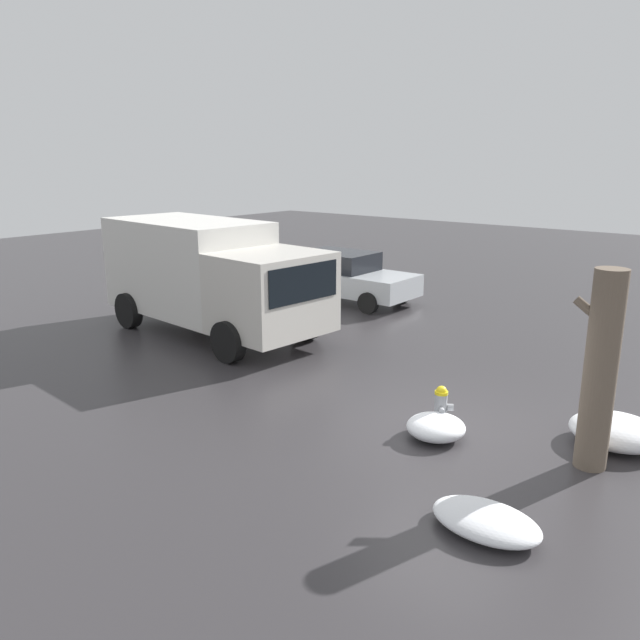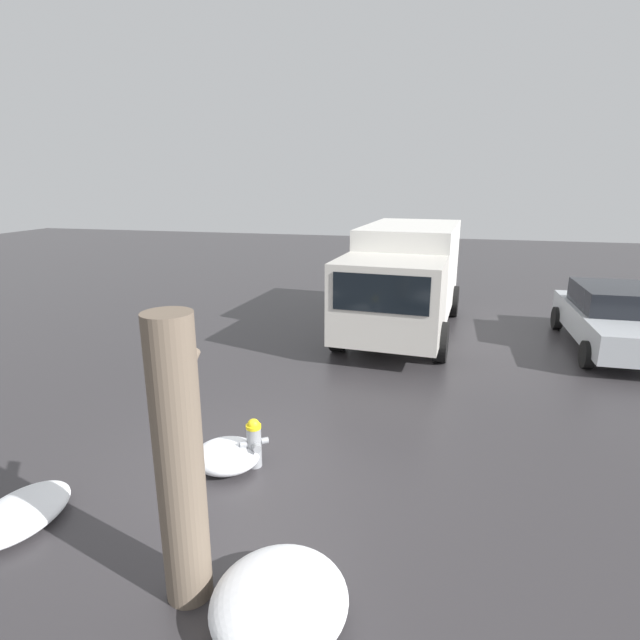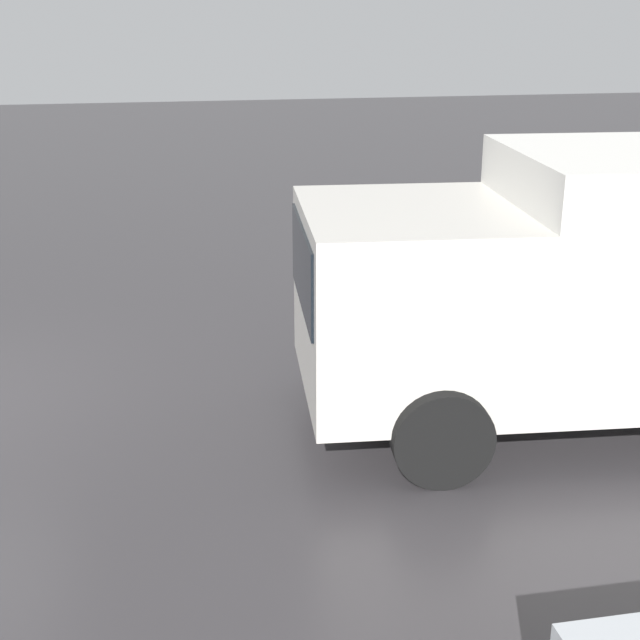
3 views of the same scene
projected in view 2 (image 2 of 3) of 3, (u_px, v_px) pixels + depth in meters
ground_plane at (255, 465)px, 7.03m from camera, size 60.00×60.00×0.00m
fire_hydrant at (254, 442)px, 6.92m from camera, size 0.35×0.38×0.72m
tree_trunk at (180, 463)px, 4.48m from camera, size 0.67×0.44×2.83m
delivery_truck at (405, 275)px, 12.99m from camera, size 6.37×2.99×2.72m
parked_car at (614, 318)px, 11.74m from camera, size 4.44×2.02×1.47m
snow_pile_by_hydrant at (227, 456)px, 6.94m from camera, size 0.91×0.92×0.35m
snow_pile_curbside at (280, 600)px, 4.50m from camera, size 1.37×1.25×0.44m
snow_pile_by_tree at (20, 514)px, 5.81m from camera, size 1.31×0.87×0.26m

